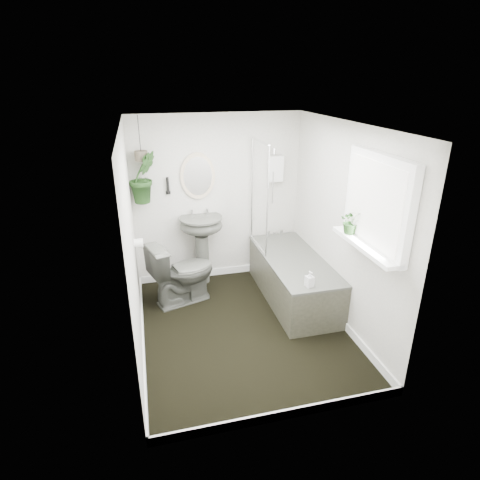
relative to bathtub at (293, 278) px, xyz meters
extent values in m
cube|color=black|center=(-0.80, -0.50, -0.30)|extent=(2.30, 2.80, 0.02)
cube|color=white|center=(-0.80, -0.50, 2.02)|extent=(2.30, 2.80, 0.02)
cube|color=silver|center=(-0.80, 0.91, 0.86)|extent=(2.30, 0.02, 2.30)
cube|color=silver|center=(-0.80, -1.91, 0.86)|extent=(2.30, 0.02, 2.30)
cube|color=silver|center=(-1.96, -0.50, 0.86)|extent=(0.02, 2.80, 2.30)
cube|color=silver|center=(0.36, -0.50, 0.86)|extent=(0.02, 2.80, 2.30)
cube|color=white|center=(-0.80, -0.50, -0.24)|extent=(2.30, 2.80, 0.10)
cube|color=white|center=(0.00, 0.84, 1.26)|extent=(0.20, 0.10, 0.35)
ellipsoid|color=beige|center=(-1.07, 0.87, 1.21)|extent=(0.46, 0.03, 0.62)
cylinder|color=black|center=(-1.47, 0.86, 1.11)|extent=(0.04, 0.04, 0.22)
cylinder|color=white|center=(-1.90, 0.20, 0.61)|extent=(0.11, 0.11, 0.11)
cube|color=white|center=(0.29, -1.20, 1.36)|extent=(0.08, 1.00, 0.90)
cube|color=white|center=(0.22, -1.20, 0.94)|extent=(0.18, 1.00, 0.04)
cube|color=white|center=(0.24, -1.20, 1.36)|extent=(0.01, 0.86, 0.76)
imported|color=#494B44|center=(-1.40, 0.28, 0.13)|extent=(0.92, 0.69, 0.83)
imported|color=black|center=(0.21, -0.92, 1.09)|extent=(0.29, 0.27, 0.25)
imported|color=black|center=(-1.77, 0.75, 1.27)|extent=(0.44, 0.41, 0.65)
imported|color=#332D2B|center=(-0.11, -0.73, 0.38)|extent=(0.10, 0.10, 0.18)
cylinder|color=brown|center=(-1.77, 0.75, 1.53)|extent=(0.16, 0.16, 0.12)
camera|label=1|loc=(-1.80, -4.31, 2.45)|focal=30.00mm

